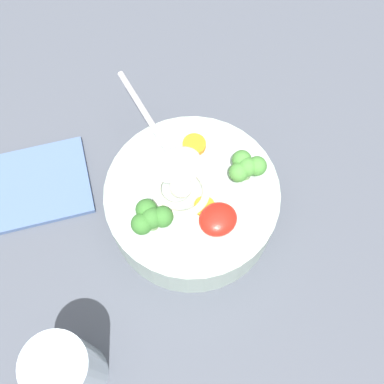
{
  "coord_description": "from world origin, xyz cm",
  "views": [
    {
      "loc": [
        12.95,
        21.62,
        62.63
      ],
      "look_at": [
        1.3,
        1.73,
        9.77
      ],
      "focal_mm": 46.48,
      "sensor_mm": 36.0,
      "label": 1
    }
  ],
  "objects_px": {
    "soup_spoon": "(171,156)",
    "noodle_pile": "(180,189)",
    "folded_napkin": "(23,188)",
    "drinking_glass": "(68,370)",
    "soup_bowl": "(192,203)"
  },
  "relations": [
    {
      "from": "soup_spoon",
      "to": "noodle_pile",
      "type": "bearing_deg",
      "value": 163.95
    },
    {
      "from": "noodle_pile",
      "to": "folded_napkin",
      "type": "height_order",
      "value": "noodle_pile"
    },
    {
      "from": "soup_spoon",
      "to": "drinking_glass",
      "type": "relative_size",
      "value": 1.42
    },
    {
      "from": "drinking_glass",
      "to": "soup_bowl",
      "type": "bearing_deg",
      "value": -153.45
    },
    {
      "from": "soup_spoon",
      "to": "soup_bowl",
      "type": "bearing_deg",
      "value": 180.0
    },
    {
      "from": "noodle_pile",
      "to": "drinking_glass",
      "type": "height_order",
      "value": "drinking_glass"
    },
    {
      "from": "soup_spoon",
      "to": "drinking_glass",
      "type": "height_order",
      "value": "drinking_glass"
    },
    {
      "from": "soup_bowl",
      "to": "folded_napkin",
      "type": "distance_m",
      "value": 0.23
    },
    {
      "from": "drinking_glass",
      "to": "soup_spoon",
      "type": "bearing_deg",
      "value": -143.6
    },
    {
      "from": "drinking_glass",
      "to": "folded_napkin",
      "type": "bearing_deg",
      "value": -97.83
    },
    {
      "from": "noodle_pile",
      "to": "drinking_glass",
      "type": "relative_size",
      "value": 0.61
    },
    {
      "from": "noodle_pile",
      "to": "folded_napkin",
      "type": "relative_size",
      "value": 0.43
    },
    {
      "from": "drinking_glass",
      "to": "noodle_pile",
      "type": "bearing_deg",
      "value": -150.58
    },
    {
      "from": "soup_bowl",
      "to": "noodle_pile",
      "type": "xyz_separation_m",
      "value": [
        0.01,
        -0.01,
        0.04
      ]
    },
    {
      "from": "soup_bowl",
      "to": "drinking_glass",
      "type": "distance_m",
      "value": 0.23
    }
  ]
}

